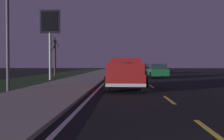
{
  "coord_description": "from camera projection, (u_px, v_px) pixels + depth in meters",
  "views": [
    {
      "loc": [
        -2.76,
        1.95,
        1.48
      ],
      "look_at": [
        14.78,
        2.69,
        1.08
      ],
      "focal_mm": 39.99,
      "sensor_mm": 36.0,
      "label": 1
    }
  ],
  "objects": [
    {
      "name": "sedan_silver",
      "position": [
        146.0,
        69.0,
        39.2
      ],
      "size": [
        4.43,
        2.08,
        1.54
      ],
      "color": "#B2B5BA",
      "rests_on": "ground"
    },
    {
      "name": "lane_markings",
      "position": [
        118.0,
        76.0,
        31.79
      ],
      "size": [
        108.55,
        3.54,
        0.01
      ],
      "color": "yellow",
      "rests_on": "ground"
    },
    {
      "name": "bare_tree_far",
      "position": [
        55.0,
        56.0,
        31.09
      ],
      "size": [
        1.84,
        1.12,
        4.97
      ],
      "color": "#423323",
      "rests_on": "ground"
    },
    {
      "name": "grass_verge",
      "position": [
        50.0,
        77.0,
        30.13
      ],
      "size": [
        108.0,
        6.0,
        0.01
      ],
      "primitive_type": "cube",
      "color": "#1E3819",
      "rests_on": "ground"
    },
    {
      "name": "gas_price_sign",
      "position": [
        50.0,
        27.0,
        23.63
      ],
      "size": [
        0.27,
        1.9,
        6.66
      ],
      "color": "#99999E",
      "rests_on": "ground"
    },
    {
      "name": "sedan_white",
      "position": [
        122.0,
        69.0,
        35.98
      ],
      "size": [
        4.43,
        2.06,
        1.54
      ],
      "color": "silver",
      "rests_on": "ground"
    },
    {
      "name": "street_light_near",
      "position": [
        13.0,
        11.0,
        13.54
      ],
      "size": [
        0.36,
        1.97,
        7.17
      ],
      "color": "#4C4C51",
      "rests_on": "ground"
    },
    {
      "name": "sidewalk_shoulder",
      "position": [
        91.0,
        76.0,
        29.92
      ],
      "size": [
        108.0,
        4.0,
        0.12
      ],
      "primitive_type": "cube",
      "color": "gray",
      "rests_on": "ground"
    },
    {
      "name": "ground",
      "position": [
        139.0,
        77.0,
        29.68
      ],
      "size": [
        144.0,
        144.0,
        0.0
      ],
      "primitive_type": "plane",
      "color": "black"
    },
    {
      "name": "pickup_truck",
      "position": [
        126.0,
        73.0,
        15.01
      ],
      "size": [
        5.45,
        2.33,
        1.87
      ],
      "color": "maroon",
      "rests_on": "ground"
    },
    {
      "name": "sedan_green",
      "position": [
        157.0,
        71.0,
        27.41
      ],
      "size": [
        4.44,
        2.09,
        1.54
      ],
      "color": "#14592D",
      "rests_on": "ground"
    }
  ]
}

